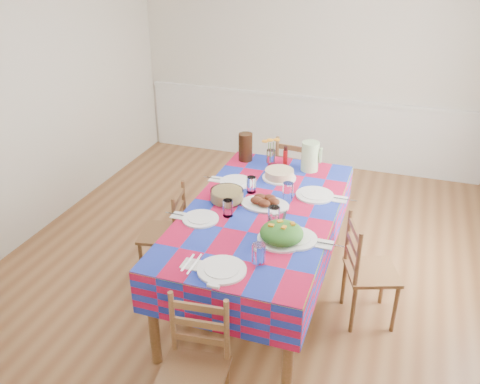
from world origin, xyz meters
The scene contains 22 objects.
room centered at (0.00, 0.00, 1.35)m, with size 4.58×5.08×2.78m.
wainscot centered at (0.00, 2.48, 0.49)m, with size 4.41×0.06×0.92m.
dining_table centered at (0.24, -0.45, 0.74)m, with size 1.16×2.15×0.84m.
setting_near_head centered at (0.30, -1.26, 0.87)m, with size 0.53×0.35×0.16m.
setting_left_near centered at (-0.09, -0.71, 0.87)m, with size 0.51×0.30×0.14m.
setting_left_far centered at (-0.05, -0.10, 0.87)m, with size 0.53×0.31×0.14m.
setting_right_near centered at (0.53, -0.74, 0.87)m, with size 0.60×0.34×0.15m.
setting_right_far centered at (0.53, -0.13, 0.87)m, with size 0.59×0.34×0.15m.
meat_platter centered at (0.25, -0.37, 0.87)m, with size 0.39×0.28×0.08m.
salad_platter centered at (0.51, -0.83, 0.89)m, with size 0.35×0.35×0.15m.
pasta_bowl centered at (-0.07, -0.40, 0.88)m, with size 0.27×0.27×0.10m.
cake centered at (0.23, 0.15, 0.87)m, with size 0.30×0.30×0.08m.
serving_utensils centered at (0.42, -0.53, 0.84)m, with size 0.16×0.35×0.01m.
flower_vase centered at (0.07, 0.43, 0.95)m, with size 0.17×0.14×0.27m.
hot_sauce centered at (0.20, 0.46, 0.93)m, with size 0.04×0.04×0.18m, color #B30E10.
green_pitcher centered at (0.44, 0.42, 0.97)m, with size 0.16×0.16×0.27m, color #B4DC9B.
tea_pitcher centered at (-0.19, 0.45, 0.97)m, with size 0.13×0.13×0.27m, color black.
name_card centered at (0.25, -1.49, 0.84)m, with size 0.08×0.03×0.02m, color white.
chair_near centered at (0.24, -1.81, 0.44)m, with size 0.44×0.42×0.90m.
chair_far centered at (0.24, 0.91, 0.48)m, with size 0.48×0.46×0.97m.
chair_left centered at (-0.62, -0.44, 0.43)m, with size 0.44×0.45×0.88m.
chair_right centered at (1.11, -0.46, 0.45)m, with size 0.50×0.51×0.90m.
Camera 1 is at (1.22, -3.83, 2.80)m, focal length 38.00 mm.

